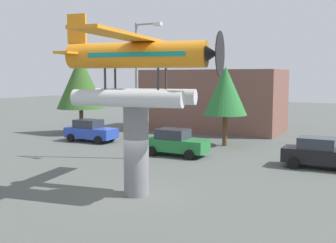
# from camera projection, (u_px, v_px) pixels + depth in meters

# --- Properties ---
(ground_plane) EXTENTS (140.00, 140.00, 0.00)m
(ground_plane) POSITION_uv_depth(u_px,v_px,m) (137.00, 195.00, 18.32)
(ground_plane) COLOR #515651
(display_pedestal) EXTENTS (1.10, 1.10, 3.96)m
(display_pedestal) POSITION_uv_depth(u_px,v_px,m) (136.00, 151.00, 18.10)
(display_pedestal) COLOR slate
(display_pedestal) RESTS_ON ground
(floatplane_monument) EXTENTS (7.10, 10.44, 4.00)m
(floatplane_monument) POSITION_uv_depth(u_px,v_px,m) (138.00, 66.00, 17.67)
(floatplane_monument) COLOR silver
(floatplane_monument) RESTS_ON display_pedestal
(car_near_blue) EXTENTS (4.20, 2.02, 1.76)m
(car_near_blue) POSITION_uv_depth(u_px,v_px,m) (90.00, 131.00, 33.16)
(car_near_blue) COLOR #2847B7
(car_near_blue) RESTS_ON ground
(car_mid_green) EXTENTS (4.20, 2.02, 1.76)m
(car_mid_green) POSITION_uv_depth(u_px,v_px,m) (175.00, 142.00, 27.29)
(car_mid_green) COLOR #237A38
(car_mid_green) RESTS_ON ground
(car_far_black) EXTENTS (4.20, 2.02, 1.76)m
(car_far_black) POSITION_uv_depth(u_px,v_px,m) (320.00, 153.00, 23.53)
(car_far_black) COLOR black
(car_far_black) RESTS_ON ground
(streetlight_primary) EXTENTS (1.84, 0.28, 8.46)m
(streetlight_primary) POSITION_uv_depth(u_px,v_px,m) (139.00, 82.00, 25.72)
(streetlight_primary) COLOR gray
(streetlight_primary) RESTS_ON ground
(storefront_building) EXTENTS (13.31, 6.17, 5.81)m
(storefront_building) POSITION_uv_depth(u_px,v_px,m) (211.00, 100.00, 39.80)
(storefront_building) COLOR brown
(storefront_building) RESTS_ON ground
(tree_west) EXTENTS (4.32, 4.32, 7.11)m
(tree_west) POSITION_uv_depth(u_px,v_px,m) (81.00, 82.00, 37.34)
(tree_west) COLOR brown
(tree_west) RESTS_ON ground
(tree_east) EXTENTS (3.24, 3.24, 5.93)m
(tree_east) POSITION_uv_depth(u_px,v_px,m) (225.00, 91.00, 30.81)
(tree_east) COLOR brown
(tree_east) RESTS_ON ground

